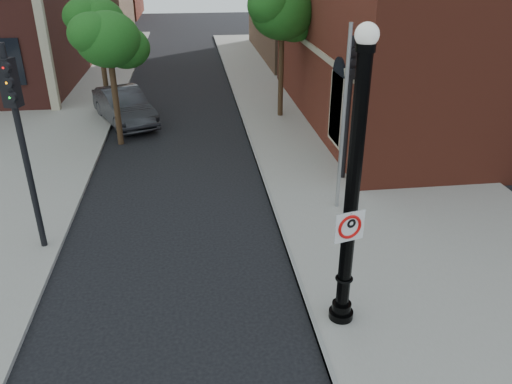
{
  "coord_description": "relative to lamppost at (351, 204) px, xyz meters",
  "views": [
    {
      "loc": [
        -0.26,
        -8.22,
        7.26
      ],
      "look_at": [
        1.07,
        2.0,
        2.26
      ],
      "focal_mm": 35.0,
      "sensor_mm": 36.0,
      "label": 1
    }
  ],
  "objects": [
    {
      "name": "ground",
      "position": [
        -2.66,
        0.01,
        -2.87
      ],
      "size": [
        120.0,
        120.0,
        0.0
      ],
      "primitive_type": "plane",
      "color": "black",
      "rests_on": "ground"
    },
    {
      "name": "sidewalk_right",
      "position": [
        3.34,
        10.01,
        -2.81
      ],
      "size": [
        8.0,
        60.0,
        0.12
      ],
      "primitive_type": "cube",
      "color": "gray",
      "rests_on": "ground"
    },
    {
      "name": "sidewalk_left",
      "position": [
        -11.66,
        18.01,
        -2.81
      ],
      "size": [
        10.0,
        50.0,
        0.12
      ],
      "primitive_type": "cube",
      "color": "gray",
      "rests_on": "ground"
    },
    {
      "name": "curb_edge",
      "position": [
        -0.61,
        10.01,
        -2.8
      ],
      "size": [
        0.1,
        60.0,
        0.14
      ],
      "primitive_type": "cube",
      "color": "gray",
      "rests_on": "ground"
    },
    {
      "name": "lamppost",
      "position": [
        0.0,
        0.0,
        0.0
      ],
      "size": [
        0.53,
        0.53,
        6.22
      ],
      "color": "black",
      "rests_on": "ground"
    },
    {
      "name": "no_parking_sign",
      "position": [
        -0.04,
        -0.16,
        -0.41
      ],
      "size": [
        0.63,
        0.19,
        0.64
      ],
      "rotation": [
        0.0,
        0.0,
        0.25
      ],
      "color": "white",
      "rests_on": "ground"
    },
    {
      "name": "parked_car",
      "position": [
        -6.05,
        14.7,
        -2.07
      ],
      "size": [
        3.49,
        5.16,
        1.61
      ],
      "primitive_type": "imported",
      "rotation": [
        0.0,
        0.0,
        0.4
      ],
      "color": "#2D2E33",
      "rests_on": "ground"
    },
    {
      "name": "traffic_signal_left",
      "position": [
        -7.08,
        3.85,
        0.78
      ],
      "size": [
        0.42,
        0.48,
        5.41
      ],
      "rotation": [
        0.0,
        0.0,
        -0.31
      ],
      "color": "black",
      "rests_on": "ground"
    },
    {
      "name": "traffic_signal_right",
      "position": [
        2.14,
        7.15,
        0.43
      ],
      "size": [
        0.34,
        0.42,
        4.9
      ],
      "rotation": [
        0.0,
        0.0,
        0.13
      ],
      "color": "black",
      "rests_on": "ground"
    },
    {
      "name": "utility_pole",
      "position": [
        1.34,
        5.07,
        -0.09
      ],
      "size": [
        0.11,
        0.11,
        5.56
      ],
      "primitive_type": "cylinder",
      "color": "#999999",
      "rests_on": "ground"
    },
    {
      "name": "street_tree_a",
      "position": [
        -5.93,
        11.95,
        1.28
      ],
      "size": [
        2.92,
        2.64,
        5.26
      ],
      "color": "#372716",
      "rests_on": "ground"
    },
    {
      "name": "street_tree_b",
      "position": [
        -6.99,
        16.46,
        1.37
      ],
      "size": [
        2.99,
        2.7,
        5.38
      ],
      "color": "#372716",
      "rests_on": "ground"
    },
    {
      "name": "street_tree_c",
      "position": [
        1.26,
        14.68,
        1.88
      ],
      "size": [
        3.34,
        3.02,
        6.01
      ],
      "color": "#372716",
      "rests_on": "ground"
    }
  ]
}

